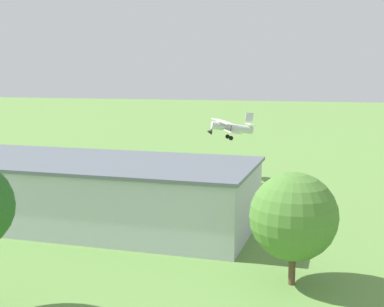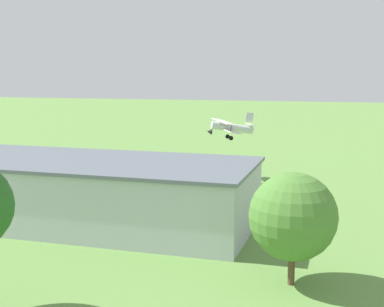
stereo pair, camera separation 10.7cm
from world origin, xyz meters
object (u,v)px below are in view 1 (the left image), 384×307
object	(u,v)px
hangar	(90,192)
biplane	(230,127)
tree_at_field_edge	(294,217)
person_crossing_taxiway	(39,183)
person_walking_on_apron	(270,202)
person_at_fence_line	(30,183)

from	to	relation	value
hangar	biplane	world-z (taller)	biplane
hangar	tree_at_field_edge	distance (m)	24.65
biplane	tree_at_field_edge	xyz separation A→B (m)	(-11.45, 35.92, -2.67)
biplane	person_crossing_taxiway	distance (m)	27.79
hangar	person_walking_on_apron	bearing A→B (deg)	-150.27
person_at_fence_line	hangar	bearing A→B (deg)	138.98
hangar	biplane	bearing A→B (deg)	-112.85
hangar	person_at_fence_line	world-z (taller)	hangar
person_at_fence_line	tree_at_field_edge	xyz separation A→B (m)	(-37.13, 24.49, 4.52)
tree_at_field_edge	hangar	bearing A→B (deg)	-27.15
person_crossing_taxiway	tree_at_field_edge	distance (m)	43.11
person_crossing_taxiway	person_at_fence_line	bearing A→B (deg)	-17.07
biplane	person_at_fence_line	world-z (taller)	biplane
person_walking_on_apron	tree_at_field_edge	size ratio (longest dim) A/B	0.20
biplane	person_at_fence_line	size ratio (longest dim) A/B	5.86
biplane	person_crossing_taxiway	world-z (taller)	biplane
person_walking_on_apron	person_at_fence_line	bearing A→B (deg)	-5.26
person_walking_on_apron	person_at_fence_line	world-z (taller)	person_walking_on_apron
biplane	person_crossing_taxiway	bearing A→B (deg)	26.34
biplane	person_walking_on_apron	bearing A→B (deg)	117.34
hangar	person_crossing_taxiway	world-z (taller)	hangar
biplane	tree_at_field_edge	world-z (taller)	biplane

